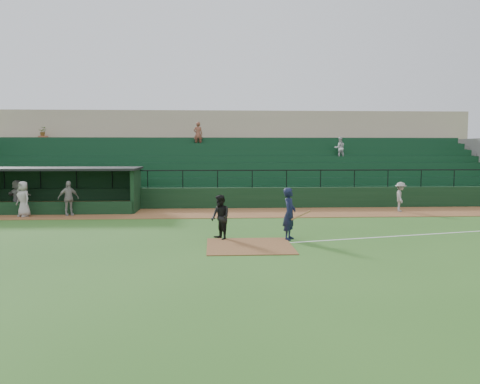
{
  "coord_description": "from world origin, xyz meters",
  "views": [
    {
      "loc": [
        -1.28,
        -17.9,
        3.41
      ],
      "look_at": [
        0.0,
        5.0,
        1.4
      ],
      "focal_mm": 36.57,
      "sensor_mm": 36.0,
      "label": 1
    }
  ],
  "objects": [
    {
      "name": "batter_at_plate",
      "position": [
        1.6,
        0.23,
        0.98
      ],
      "size": [
        1.15,
        0.85,
        1.97
      ],
      "color": "black",
      "rests_on": "ground"
    },
    {
      "name": "warning_track",
      "position": [
        0.0,
        8.0,
        0.01
      ],
      "size": [
        40.0,
        4.0,
        0.03
      ],
      "primitive_type": "cube",
      "color": "brown",
      "rests_on": "ground"
    },
    {
      "name": "foul_line",
      "position": [
        8.0,
        1.2,
        0.01
      ],
      "size": [
        17.49,
        4.44,
        0.01
      ],
      "primitive_type": "cube",
      "rotation": [
        0.0,
        0.0,
        0.24
      ],
      "color": "white",
      "rests_on": "ground"
    },
    {
      "name": "runner",
      "position": [
        8.91,
        7.96,
        0.84
      ],
      "size": [
        0.88,
        1.17,
        1.61
      ],
      "primitive_type": "imported",
      "rotation": [
        0.0,
        0.0,
        1.27
      ],
      "color": "gray",
      "rests_on": "warning_track"
    },
    {
      "name": "dugout",
      "position": [
        -9.75,
        9.56,
        1.33
      ],
      "size": [
        8.9,
        3.2,
        2.42
      ],
      "color": "black",
      "rests_on": "ground"
    },
    {
      "name": "ground",
      "position": [
        0.0,
        0.0,
        0.0
      ],
      "size": [
        90.0,
        90.0,
        0.0
      ],
      "primitive_type": "plane",
      "color": "#2C5B1D",
      "rests_on": "ground"
    },
    {
      "name": "dugout_player_c",
      "position": [
        -11.78,
        8.85,
        0.9
      ],
      "size": [
        1.67,
        1.22,
        1.75
      ],
      "primitive_type": "imported",
      "rotation": [
        0.0,
        0.0,
        2.65
      ],
      "color": "#A19B96",
      "rests_on": "warning_track"
    },
    {
      "name": "home_plate_dirt",
      "position": [
        0.0,
        -1.0,
        0.01
      ],
      "size": [
        3.0,
        3.0,
        0.03
      ],
      "primitive_type": "cube",
      "color": "brown",
      "rests_on": "ground"
    },
    {
      "name": "dugout_player_b",
      "position": [
        -10.79,
        7.06,
        0.92
      ],
      "size": [
        1.04,
        0.97,
        1.79
      ],
      "primitive_type": "imported",
      "rotation": [
        0.0,
        0.0,
        -0.62
      ],
      "color": "#A7A19C",
      "rests_on": "warning_track"
    },
    {
      "name": "umpire",
      "position": [
        -1.01,
        0.37,
        0.85
      ],
      "size": [
        0.95,
        1.03,
        1.7
      ],
      "primitive_type": "imported",
      "rotation": [
        0.0,
        0.0,
        -1.1
      ],
      "color": "black",
      "rests_on": "ground"
    },
    {
      "name": "dugout_player_a",
      "position": [
        -8.66,
        7.37,
        0.92
      ],
      "size": [
        1.11,
        0.91,
        1.77
      ],
      "primitive_type": "imported",
      "rotation": [
        0.0,
        0.0,
        0.54
      ],
      "color": "#9A9590",
      "rests_on": "warning_track"
    },
    {
      "name": "stadium_structure",
      "position": [
        -0.0,
        16.46,
        2.3
      ],
      "size": [
        38.0,
        13.08,
        6.4
      ],
      "color": "black",
      "rests_on": "ground"
    }
  ]
}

